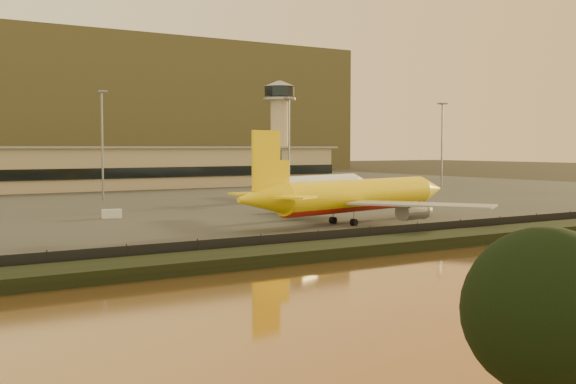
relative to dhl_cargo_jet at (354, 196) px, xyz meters
name	(u,v)px	position (x,y,z in m)	size (l,w,h in m)	color
ground	(346,233)	(-7.99, -8.37, -4.59)	(900.00, 900.00, 0.00)	black
embankment	(427,241)	(-7.99, -25.37, -3.89)	(320.00, 7.00, 1.40)	black
tarmac	(123,196)	(-7.99, 86.63, -4.49)	(320.00, 220.00, 0.20)	#2D2D2D
perimeter_fence	(406,233)	(-7.99, -21.37, -3.29)	(300.00, 0.05, 2.20)	black
terminal_building	(35,170)	(-22.51, 117.18, 1.65)	(202.00, 25.00, 12.60)	tan
control_tower	(280,121)	(62.01, 122.63, 17.07)	(11.20, 11.20, 35.50)	tan
apron_light_masts	(209,134)	(7.01, 66.63, 11.11)	(152.20, 12.20, 25.40)	slate
dhl_cargo_jet	(354,196)	(0.00, 0.00, 0.00)	(49.00, 47.22, 14.72)	yellow
white_narrowbody_jet	(318,184)	(27.96, 50.24, -0.92)	(39.63, 37.68, 11.65)	white
gse_vehicle_yellow	(310,206)	(7.11, 23.10, -3.40)	(4.41, 1.99, 1.99)	yellow
gse_vehicle_white	(112,214)	(-30.27, 29.55, -3.63)	(3.42, 1.54, 1.54)	white
shore_tree	(547,314)	(-47.87, -74.14, 1.35)	(7.09, 6.58, 9.46)	black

